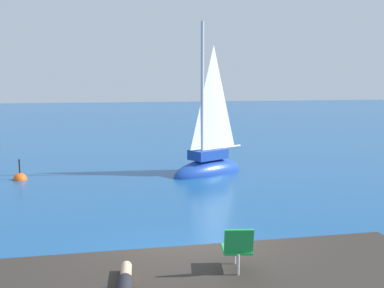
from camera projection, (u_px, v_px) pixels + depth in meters
name	position (u px, v px, depth m)	size (l,w,h in m)	color
ground_plane	(187.00, 269.00, 10.09)	(160.00, 160.00, 0.00)	navy
boulder_seaward	(342.00, 266.00, 10.25)	(1.23, 0.98, 0.68)	#312925
boulder_inland	(301.00, 276.00, 9.72)	(1.23, 0.98, 0.67)	#2C2623
sailboat_near	(208.00, 165.00, 20.46)	(3.90, 2.89, 7.12)	#193D99
beach_chair	(238.00, 246.00, 7.85)	(0.58, 0.67, 0.80)	green
marker_buoy	(20.00, 180.00, 19.19)	(0.56, 0.56, 1.13)	#EA5114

